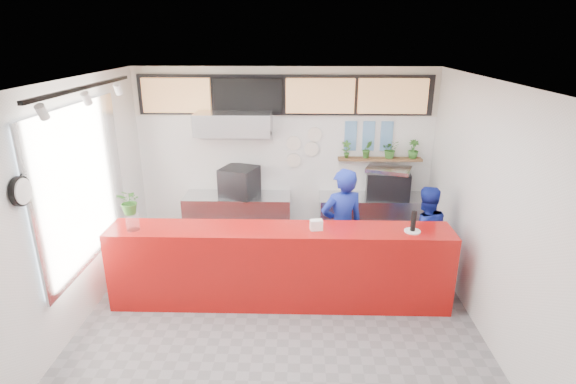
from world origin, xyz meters
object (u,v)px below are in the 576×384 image
at_px(staff_center, 342,227).
at_px(staff_right, 423,235).
at_px(panini_oven, 239,182).
at_px(pepper_mill, 413,221).
at_px(espresso_machine, 388,184).
at_px(service_counter, 280,266).

xyz_separation_m(staff_center, staff_right, (1.19, 0.06, -0.14)).
bearing_deg(panini_oven, pepper_mill, -16.71).
distance_m(staff_right, pepper_mill, 0.93).
bearing_deg(espresso_machine, staff_right, -67.71).
xyz_separation_m(staff_center, pepper_mill, (0.84, -0.63, 0.37)).
distance_m(service_counter, espresso_machine, 2.56).
relative_size(service_counter, panini_oven, 8.28).
height_order(service_counter, pepper_mill, pepper_mill).
xyz_separation_m(espresso_machine, staff_right, (0.33, -1.16, -0.38)).
distance_m(panini_oven, pepper_mill, 3.08).
bearing_deg(pepper_mill, service_counter, 178.32).
xyz_separation_m(espresso_machine, pepper_mill, (-0.02, -1.85, 0.12)).
relative_size(panini_oven, staff_right, 0.37).
relative_size(espresso_machine, staff_center, 0.40).
distance_m(panini_oven, espresso_machine, 2.48).
height_order(espresso_machine, staff_right, staff_right).
relative_size(staff_center, pepper_mill, 6.65).
relative_size(staff_right, pepper_mill, 5.62).
bearing_deg(staff_center, panini_oven, -54.26).
height_order(staff_center, pepper_mill, staff_center).
bearing_deg(panini_oven, staff_center, -16.69).
relative_size(panini_oven, espresso_machine, 0.78).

